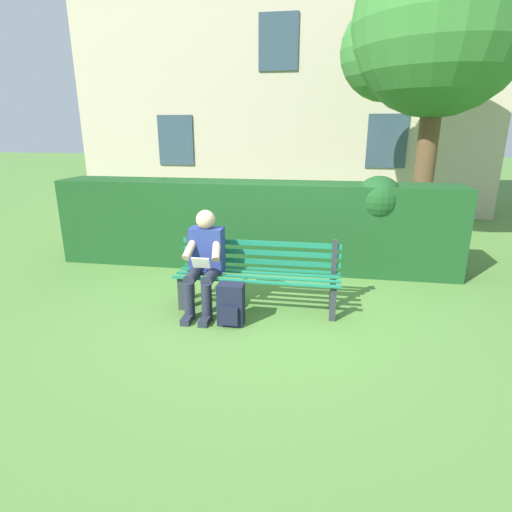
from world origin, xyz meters
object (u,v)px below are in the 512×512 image
object	(u,v)px
park_bench	(259,272)
person_seated	(205,259)
backpack	(231,305)
tree	(432,31)

from	to	relation	value
park_bench	person_seated	bearing A→B (deg)	16.44
park_bench	backpack	distance (m)	0.60
tree	backpack	distance (m)	5.54
park_bench	tree	xyz separation A→B (m)	(-2.27, -3.18, 3.09)
park_bench	tree	world-z (taller)	tree
backpack	park_bench	bearing A→B (deg)	-112.06
backpack	person_seated	bearing A→B (deg)	-42.61
park_bench	backpack	size ratio (longest dim) A/B	4.11
park_bench	tree	distance (m)	4.98
person_seated	tree	world-z (taller)	tree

